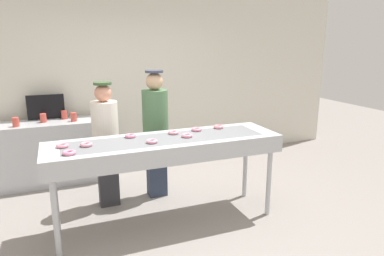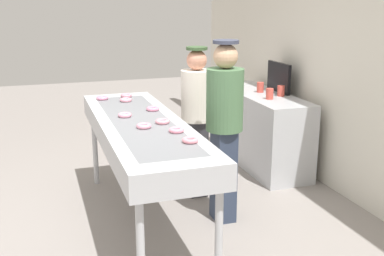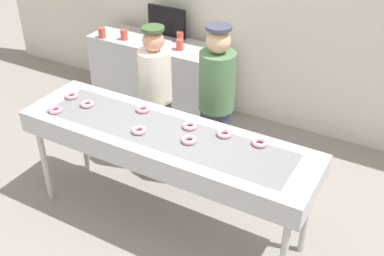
{
  "view_description": "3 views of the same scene",
  "coord_description": "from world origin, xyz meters",
  "px_view_note": "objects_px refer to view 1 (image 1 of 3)",
  "views": [
    {
      "loc": [
        -1.07,
        -3.47,
        2.02
      ],
      "look_at": [
        0.42,
        0.29,
        1.01
      ],
      "focal_mm": 32.42,
      "sensor_mm": 36.0,
      "label": 1
    },
    {
      "loc": [
        3.89,
        -0.82,
        2.01
      ],
      "look_at": [
        0.38,
        0.34,
        1.0
      ],
      "focal_mm": 44.27,
      "sensor_mm": 36.0,
      "label": 2
    },
    {
      "loc": [
        1.77,
        -2.68,
        3.08
      ],
      "look_at": [
        0.14,
        0.2,
        0.96
      ],
      "focal_mm": 44.28,
      "sensor_mm": 36.0,
      "label": 3
    }
  ],
  "objects_px": {
    "strawberry_donut_3": "(187,136)",
    "worker_assistant": "(106,139)",
    "strawberry_donut_2": "(174,132)",
    "paper_cup_4": "(74,117)",
    "fryer_conveyor": "(166,147)",
    "strawberry_donut_1": "(197,129)",
    "strawberry_donut_6": "(152,141)",
    "worker_baker": "(156,127)",
    "paper_cup_3": "(43,118)",
    "menu_display": "(46,107)",
    "strawberry_donut_7": "(130,136)",
    "paper_cup_0": "(64,115)",
    "strawberry_donut_0": "(218,127)",
    "strawberry_donut_4": "(69,153)",
    "prep_counter": "(50,152)",
    "strawberry_donut_8": "(86,145)",
    "strawberry_donut_5": "(62,146)",
    "paper_cup_1": "(16,122)"
  },
  "relations": [
    {
      "from": "paper_cup_4",
      "to": "strawberry_donut_5",
      "type": "bearing_deg",
      "value": -96.91
    },
    {
      "from": "worker_baker",
      "to": "paper_cup_0",
      "type": "height_order",
      "value": "worker_baker"
    },
    {
      "from": "strawberry_donut_1",
      "to": "worker_baker",
      "type": "distance_m",
      "value": 0.65
    },
    {
      "from": "menu_display",
      "to": "strawberry_donut_7",
      "type": "bearing_deg",
      "value": -64.08
    },
    {
      "from": "strawberry_donut_0",
      "to": "menu_display",
      "type": "height_order",
      "value": "menu_display"
    },
    {
      "from": "worker_baker",
      "to": "strawberry_donut_6",
      "type": "bearing_deg",
      "value": 61.08
    },
    {
      "from": "paper_cup_3",
      "to": "strawberry_donut_4",
      "type": "bearing_deg",
      "value": -82.35
    },
    {
      "from": "strawberry_donut_3",
      "to": "menu_display",
      "type": "bearing_deg",
      "value": 125.88
    },
    {
      "from": "fryer_conveyor",
      "to": "paper_cup_3",
      "type": "height_order",
      "value": "paper_cup_3"
    },
    {
      "from": "strawberry_donut_8",
      "to": "strawberry_donut_7",
      "type": "bearing_deg",
      "value": 19.18
    },
    {
      "from": "fryer_conveyor",
      "to": "paper_cup_0",
      "type": "xyz_separation_m",
      "value": [
        -0.98,
        1.89,
        0.07
      ]
    },
    {
      "from": "worker_baker",
      "to": "paper_cup_4",
      "type": "distance_m",
      "value": 1.34
    },
    {
      "from": "strawberry_donut_3",
      "to": "paper_cup_1",
      "type": "distance_m",
      "value": 2.47
    },
    {
      "from": "strawberry_donut_5",
      "to": "fryer_conveyor",
      "type": "bearing_deg",
      "value": -4.08
    },
    {
      "from": "strawberry_donut_4",
      "to": "strawberry_donut_5",
      "type": "bearing_deg",
      "value": 101.31
    },
    {
      "from": "strawberry_donut_6",
      "to": "strawberry_donut_8",
      "type": "height_order",
      "value": "same"
    },
    {
      "from": "strawberry_donut_3",
      "to": "strawberry_donut_5",
      "type": "height_order",
      "value": "same"
    },
    {
      "from": "strawberry_donut_0",
      "to": "strawberry_donut_8",
      "type": "distance_m",
      "value": 1.57
    },
    {
      "from": "fryer_conveyor",
      "to": "worker_assistant",
      "type": "distance_m",
      "value": 0.89
    },
    {
      "from": "menu_display",
      "to": "paper_cup_4",
      "type": "bearing_deg",
      "value": -40.18
    },
    {
      "from": "strawberry_donut_2",
      "to": "strawberry_donut_4",
      "type": "bearing_deg",
      "value": -163.23
    },
    {
      "from": "worker_assistant",
      "to": "strawberry_donut_3",
      "type": "bearing_deg",
      "value": 143.44
    },
    {
      "from": "strawberry_donut_2",
      "to": "strawberry_donut_3",
      "type": "bearing_deg",
      "value": -62.32
    },
    {
      "from": "strawberry_donut_0",
      "to": "strawberry_donut_1",
      "type": "bearing_deg",
      "value": -176.43
    },
    {
      "from": "menu_display",
      "to": "paper_cup_1",
      "type": "bearing_deg",
      "value": -136.06
    },
    {
      "from": "strawberry_donut_8",
      "to": "paper_cup_0",
      "type": "relative_size",
      "value": 0.99
    },
    {
      "from": "fryer_conveyor",
      "to": "worker_baker",
      "type": "bearing_deg",
      "value": 82.68
    },
    {
      "from": "strawberry_donut_0",
      "to": "prep_counter",
      "type": "distance_m",
      "value": 2.56
    },
    {
      "from": "prep_counter",
      "to": "paper_cup_3",
      "type": "bearing_deg",
      "value": 170.31
    },
    {
      "from": "paper_cup_1",
      "to": "menu_display",
      "type": "relative_size",
      "value": 0.24
    },
    {
      "from": "strawberry_donut_2",
      "to": "paper_cup_4",
      "type": "bearing_deg",
      "value": 123.2
    },
    {
      "from": "strawberry_donut_3",
      "to": "worker_assistant",
      "type": "bearing_deg",
      "value": 137.36
    },
    {
      "from": "strawberry_donut_0",
      "to": "strawberry_donut_7",
      "type": "distance_m",
      "value": 1.08
    },
    {
      "from": "paper_cup_0",
      "to": "menu_display",
      "type": "relative_size",
      "value": 0.24
    },
    {
      "from": "strawberry_donut_1",
      "to": "strawberry_donut_6",
      "type": "relative_size",
      "value": 1.0
    },
    {
      "from": "strawberry_donut_1",
      "to": "strawberry_donut_4",
      "type": "bearing_deg",
      "value": -165.23
    },
    {
      "from": "strawberry_donut_5",
      "to": "prep_counter",
      "type": "relative_size",
      "value": 0.07
    },
    {
      "from": "strawberry_donut_7",
      "to": "paper_cup_4",
      "type": "bearing_deg",
      "value": 108.92
    },
    {
      "from": "strawberry_donut_4",
      "to": "worker_assistant",
      "type": "bearing_deg",
      "value": 63.0
    },
    {
      "from": "fryer_conveyor",
      "to": "strawberry_donut_1",
      "type": "bearing_deg",
      "value": 23.43
    },
    {
      "from": "strawberry_donut_4",
      "to": "menu_display",
      "type": "distance_m",
      "value": 2.19
    },
    {
      "from": "strawberry_donut_0",
      "to": "strawberry_donut_5",
      "type": "bearing_deg",
      "value": -175.68
    },
    {
      "from": "fryer_conveyor",
      "to": "strawberry_donut_2",
      "type": "distance_m",
      "value": 0.24
    },
    {
      "from": "strawberry_donut_7",
      "to": "paper_cup_3",
      "type": "distance_m",
      "value": 1.82
    },
    {
      "from": "strawberry_donut_0",
      "to": "strawberry_donut_6",
      "type": "height_order",
      "value": "same"
    },
    {
      "from": "worker_baker",
      "to": "paper_cup_3",
      "type": "relative_size",
      "value": 13.53
    },
    {
      "from": "strawberry_donut_1",
      "to": "strawberry_donut_4",
      "type": "distance_m",
      "value": 1.49
    },
    {
      "from": "strawberry_donut_7",
      "to": "paper_cup_3",
      "type": "xyz_separation_m",
      "value": [
        -0.92,
        1.57,
        -0.05
      ]
    },
    {
      "from": "fryer_conveyor",
      "to": "strawberry_donut_6",
      "type": "relative_size",
      "value": 20.77
    },
    {
      "from": "strawberry_donut_8",
      "to": "prep_counter",
      "type": "distance_m",
      "value": 1.86
    }
  ]
}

